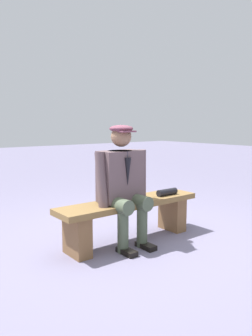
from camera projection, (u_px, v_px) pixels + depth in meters
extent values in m
plane|color=slate|center=(130.00, 241.00, 3.60)|extent=(30.00, 30.00, 0.00)
cube|color=brown|center=(130.00, 203.00, 3.54)|extent=(1.66, 0.38, 0.06)
cube|color=brown|center=(172.00, 213.00, 3.96)|extent=(0.15, 0.32, 0.39)
cube|color=brown|center=(77.00, 236.00, 3.18)|extent=(0.15, 0.32, 0.39)
cube|color=#5E4A4D|center=(120.00, 176.00, 3.42)|extent=(0.45, 0.25, 0.52)
cylinder|color=#1E2338|center=(120.00, 154.00, 3.39)|extent=(0.25, 0.25, 0.06)
cone|color=black|center=(128.00, 172.00, 3.31)|extent=(0.07, 0.07, 0.29)
sphere|color=#8C664C|center=(121.00, 136.00, 3.35)|extent=(0.21, 0.21, 0.21)
ellipsoid|color=brown|center=(121.00, 129.00, 3.34)|extent=(0.24, 0.24, 0.07)
cube|color=brown|center=(127.00, 131.00, 3.27)|extent=(0.17, 0.09, 0.02)
cylinder|color=#495641|center=(136.00, 201.00, 3.45)|extent=(0.15, 0.39, 0.15)
cylinder|color=#495641|center=(142.00, 225.00, 3.40)|extent=(0.11, 0.11, 0.46)
cube|color=black|center=(146.00, 246.00, 3.38)|extent=(0.10, 0.24, 0.05)
cylinder|color=#5E4A4D|center=(141.00, 176.00, 3.55)|extent=(0.11, 0.11, 0.56)
cylinder|color=#495641|center=(117.00, 204.00, 3.30)|extent=(0.15, 0.39, 0.15)
cylinder|color=#495641|center=(123.00, 229.00, 3.25)|extent=(0.11, 0.11, 0.46)
cube|color=black|center=(127.00, 252.00, 3.23)|extent=(0.10, 0.24, 0.05)
cylinder|color=#5E4A4D|center=(102.00, 181.00, 3.24)|extent=(0.10, 0.17, 0.57)
cylinder|color=black|center=(167.00, 192.00, 3.77)|extent=(0.27, 0.08, 0.07)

